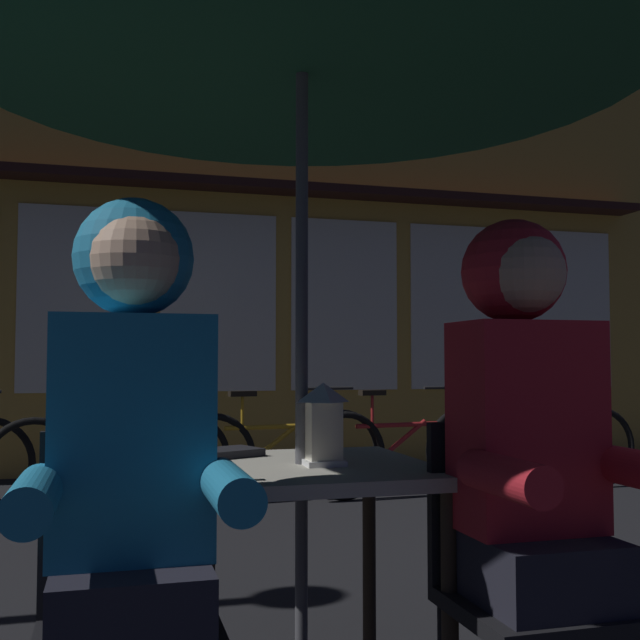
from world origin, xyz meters
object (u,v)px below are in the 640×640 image
(bicycle_fourth, at_px, (279,453))
(bicycle_fifth, at_px, (405,450))
(chair_right, at_px, (522,576))
(book, at_px, (226,453))
(bicycle_third, at_px, (112,461))
(cafe_table, at_px, (301,500))
(lantern, at_px, (323,422))
(patio_umbrella, at_px, (302,11))
(bicycle_furthest, at_px, (542,447))
(person_left_hooded, at_px, (132,447))
(chair_left, at_px, (130,609))
(person_right_hooded, at_px, (531,436))

(bicycle_fourth, relative_size, bicycle_fifth, 1.00)
(chair_right, xyz_separation_m, book, (-0.66, 0.59, 0.26))
(chair_right, bearing_deg, bicycle_third, 104.86)
(cafe_table, xyz_separation_m, lantern, (0.05, -0.05, 0.22))
(patio_umbrella, distance_m, bicycle_fourth, 3.93)
(chair_right, relative_size, book, 4.35)
(bicycle_furthest, xyz_separation_m, book, (-3.02, -3.10, 0.41))
(book, bearing_deg, bicycle_fourth, 52.13)
(bicycle_third, bearing_deg, bicycle_fifth, 0.61)
(chair_right, relative_size, person_left_hooded, 0.62)
(chair_left, bearing_deg, patio_umbrella, 37.55)
(bicycle_fourth, distance_m, bicycle_furthest, 2.14)
(bicycle_fourth, bearing_deg, bicycle_furthest, -3.82)
(cafe_table, distance_m, bicycle_fourth, 3.54)
(lantern, relative_size, bicycle_fifth, 0.14)
(chair_left, height_order, bicycle_furthest, chair_left)
(person_left_hooded, distance_m, bicycle_furthest, 5.03)
(bicycle_fifth, height_order, book, bicycle_fifth)
(bicycle_third, distance_m, bicycle_furthest, 3.34)
(bicycle_fourth, xyz_separation_m, bicycle_furthest, (2.14, -0.14, 0.00))
(bicycle_third, xyz_separation_m, book, (0.32, -3.13, 0.41))
(patio_umbrella, xyz_separation_m, bicycle_fourth, (0.69, 3.46, -1.71))
(bicycle_fifth, bearing_deg, chair_left, -119.90)
(bicycle_furthest, height_order, book, bicycle_furthest)
(patio_umbrella, relative_size, chair_right, 2.66)
(chair_right, xyz_separation_m, bicycle_furthest, (2.35, 3.69, -0.14))
(cafe_table, height_order, patio_umbrella, patio_umbrella)
(cafe_table, distance_m, patio_umbrella, 1.42)
(lantern, xyz_separation_m, person_right_hooded, (0.43, -0.38, -0.01))
(chair_left, relative_size, book, 4.35)
(person_left_hooded, xyz_separation_m, bicycle_fourth, (1.17, 3.89, -0.50))
(person_left_hooded, bearing_deg, patio_umbrella, 41.57)
(person_right_hooded, bearing_deg, cafe_table, 138.43)
(chair_left, relative_size, person_left_hooded, 0.62)
(lantern, relative_size, chair_left, 0.27)
(person_right_hooded, distance_m, bicycle_furthest, 4.45)
(cafe_table, height_order, bicycle_fourth, bicycle_fourth)
(chair_right, distance_m, bicycle_fifth, 3.93)
(bicycle_third, xyz_separation_m, bicycle_furthest, (3.34, -0.03, 0.00))
(patio_umbrella, bearing_deg, bicycle_fourth, 78.66)
(lantern, height_order, bicycle_fifth, lantern)
(chair_left, relative_size, person_right_hooded, 0.62)
(bicycle_furthest, bearing_deg, person_right_hooded, -122.11)
(bicycle_fifth, xyz_separation_m, bicycle_furthest, (1.16, -0.05, 0.00))
(person_right_hooded, xyz_separation_m, bicycle_fourth, (0.21, 3.89, -0.50))
(chair_right, distance_m, bicycle_furthest, 4.38)
(lantern, distance_m, bicycle_fourth, 3.61)
(person_right_hooded, height_order, bicycle_fifth, person_right_hooded)
(lantern, height_order, chair_right, lantern)
(cafe_table, height_order, bicycle_fifth, bicycle_fifth)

